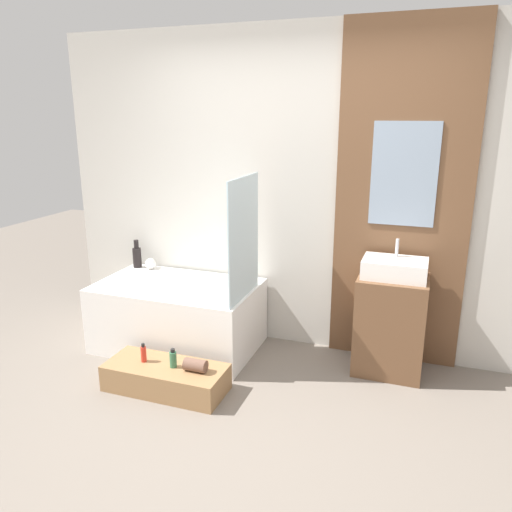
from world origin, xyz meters
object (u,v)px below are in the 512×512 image
object	(u,v)px
bathtub	(178,315)
vase_round_light	(151,264)
bottle_soap_secondary	(173,359)
vase_tall_dark	(137,256)
wooden_step_bench	(166,377)
bottle_soap_primary	(144,354)
sink	(395,268)

from	to	relation	value
bathtub	vase_round_light	bearing A→B (deg)	144.86
bathtub	bottle_soap_secondary	world-z (taller)	bathtub
vase_tall_dark	bottle_soap_secondary	bearing A→B (deg)	-47.71
bathtub	wooden_step_bench	xyz separation A→B (m)	(0.25, -0.66, -0.19)
wooden_step_bench	vase_round_light	bearing A→B (deg)	125.01
bathtub	vase_tall_dark	bearing A→B (deg)	151.51
bathtub	bottle_soap_primary	distance (m)	0.67
sink	vase_round_light	bearing A→B (deg)	176.51
bottle_soap_secondary	wooden_step_bench	bearing A→B (deg)	180.00
wooden_step_bench	vase_round_light	xyz separation A→B (m)	(-0.67, 0.96, 0.51)
wooden_step_bench	vase_tall_dark	world-z (taller)	vase_tall_dark
bathtub	bottle_soap_primary	xyz separation A→B (m)	(0.07, -0.66, -0.03)
sink	vase_round_light	distance (m)	2.17
bathtub	wooden_step_bench	size ratio (longest dim) A/B	1.51
sink	bottle_soap_primary	size ratio (longest dim) A/B	3.26
bottle_soap_primary	vase_tall_dark	bearing A→B (deg)	123.54
sink	vase_tall_dark	distance (m)	2.31
bathtub	vase_tall_dark	world-z (taller)	vase_tall_dark
wooden_step_bench	bottle_soap_secondary	bearing A→B (deg)	-0.00
wooden_step_bench	vase_round_light	world-z (taller)	vase_round_light
bottle_soap_primary	bottle_soap_secondary	bearing A→B (deg)	-0.00
wooden_step_bench	bottle_soap_secondary	xyz separation A→B (m)	(0.07, -0.00, 0.16)
bathtub	vase_tall_dark	xyz separation A→B (m)	(-0.57, 0.31, 0.38)
vase_tall_dark	bottle_soap_primary	world-z (taller)	vase_tall_dark
wooden_step_bench	sink	size ratio (longest dim) A/B	1.90
wooden_step_bench	bottle_soap_primary	distance (m)	0.24
sink	bottle_soap_primary	distance (m)	1.94
bathtub	bottle_soap_primary	bearing A→B (deg)	-83.66
bottle_soap_secondary	bottle_soap_primary	bearing A→B (deg)	180.00
vase_tall_dark	bottle_soap_primary	xyz separation A→B (m)	(0.65, -0.97, -0.41)
sink	bottle_soap_primary	bearing A→B (deg)	-153.23
vase_round_light	bottle_soap_secondary	world-z (taller)	vase_round_light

